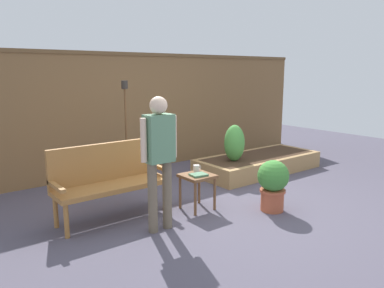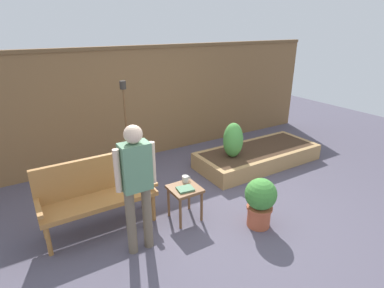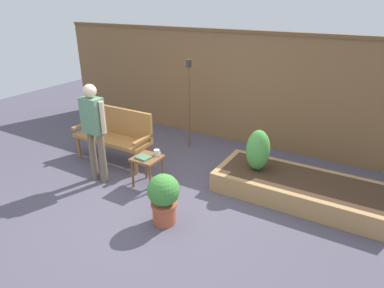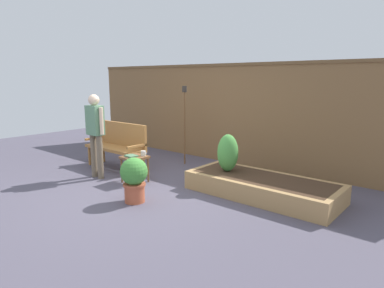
{
  "view_description": "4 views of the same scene",
  "coord_description": "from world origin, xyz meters",
  "px_view_note": "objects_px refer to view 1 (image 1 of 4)",
  "views": [
    {
      "loc": [
        -3.41,
        -3.54,
        1.83
      ],
      "look_at": [
        0.05,
        0.92,
        0.73
      ],
      "focal_mm": 35.25,
      "sensor_mm": 36.0,
      "label": 1
    },
    {
      "loc": [
        -2.2,
        -2.9,
        2.52
      ],
      "look_at": [
        0.21,
        1.04,
        0.71
      ],
      "focal_mm": 28.75,
      "sensor_mm": 36.0,
      "label": 2
    },
    {
      "loc": [
        2.49,
        -3.39,
        2.69
      ],
      "look_at": [
        0.11,
        0.7,
        0.63
      ],
      "focal_mm": 31.57,
      "sensor_mm": 36.0,
      "label": 3
    },
    {
      "loc": [
        4.17,
        -3.61,
        1.85
      ],
      "look_at": [
        0.63,
        0.6,
        0.78
      ],
      "focal_mm": 31.7,
      "sensor_mm": 36.0,
      "label": 4
    }
  ],
  "objects_px": {
    "garden_bench": "(109,176)",
    "person_by_bench": "(159,152)",
    "tiki_torch": "(126,114)",
    "shrub_near_bench": "(234,143)",
    "cup_on_table": "(196,168)",
    "book_on_table": "(199,175)",
    "potted_boxwood": "(273,183)",
    "side_table": "(197,181)"
  },
  "relations": [
    {
      "from": "tiki_torch",
      "to": "person_by_bench",
      "type": "relative_size",
      "value": 1.08
    },
    {
      "from": "garden_bench",
      "to": "side_table",
      "type": "xyz_separation_m",
      "value": [
        1.05,
        -0.46,
        -0.15
      ]
    },
    {
      "from": "potted_boxwood",
      "to": "person_by_bench",
      "type": "xyz_separation_m",
      "value": [
        -1.52,
        0.39,
        0.55
      ]
    },
    {
      "from": "side_table",
      "to": "person_by_bench",
      "type": "xyz_separation_m",
      "value": [
        -0.76,
        -0.26,
        0.54
      ]
    },
    {
      "from": "garden_bench",
      "to": "person_by_bench",
      "type": "bearing_deg",
      "value": -68.57
    },
    {
      "from": "side_table",
      "to": "cup_on_table",
      "type": "xyz_separation_m",
      "value": [
        0.09,
        0.13,
        0.13
      ]
    },
    {
      "from": "book_on_table",
      "to": "potted_boxwood",
      "type": "relative_size",
      "value": 0.31
    },
    {
      "from": "cup_on_table",
      "to": "person_by_bench",
      "type": "xyz_separation_m",
      "value": [
        -0.85,
        -0.4,
        0.41
      ]
    },
    {
      "from": "garden_bench",
      "to": "potted_boxwood",
      "type": "height_order",
      "value": "garden_bench"
    },
    {
      "from": "potted_boxwood",
      "to": "cup_on_table",
      "type": "bearing_deg",
      "value": 130.15
    },
    {
      "from": "side_table",
      "to": "shrub_near_bench",
      "type": "height_order",
      "value": "shrub_near_bench"
    },
    {
      "from": "tiki_torch",
      "to": "person_by_bench",
      "type": "height_order",
      "value": "tiki_torch"
    },
    {
      "from": "side_table",
      "to": "book_on_table",
      "type": "distance_m",
      "value": 0.11
    },
    {
      "from": "side_table",
      "to": "cup_on_table",
      "type": "relative_size",
      "value": 3.82
    },
    {
      "from": "shrub_near_bench",
      "to": "cup_on_table",
      "type": "bearing_deg",
      "value": -153.93
    },
    {
      "from": "book_on_table",
      "to": "shrub_near_bench",
      "type": "distance_m",
      "value": 1.71
    },
    {
      "from": "tiki_torch",
      "to": "side_table",
      "type": "bearing_deg",
      "value": -82.79
    },
    {
      "from": "garden_bench",
      "to": "side_table",
      "type": "bearing_deg",
      "value": -23.77
    },
    {
      "from": "tiki_torch",
      "to": "person_by_bench",
      "type": "bearing_deg",
      "value": -106.96
    },
    {
      "from": "potted_boxwood",
      "to": "shrub_near_bench",
      "type": "xyz_separation_m",
      "value": [
        0.7,
        1.45,
        0.23
      ]
    },
    {
      "from": "garden_bench",
      "to": "person_by_bench",
      "type": "height_order",
      "value": "person_by_bench"
    },
    {
      "from": "potted_boxwood",
      "to": "garden_bench",
      "type": "bearing_deg",
      "value": 148.22
    },
    {
      "from": "shrub_near_bench",
      "to": "tiki_torch",
      "type": "distance_m",
      "value": 1.91
    },
    {
      "from": "potted_boxwood",
      "to": "side_table",
      "type": "bearing_deg",
      "value": 139.02
    },
    {
      "from": "potted_boxwood",
      "to": "shrub_near_bench",
      "type": "relative_size",
      "value": 1.09
    },
    {
      "from": "cup_on_table",
      "to": "potted_boxwood",
      "type": "xyz_separation_m",
      "value": [
        0.66,
        -0.79,
        -0.14
      ]
    },
    {
      "from": "garden_bench",
      "to": "shrub_near_bench",
      "type": "distance_m",
      "value": 2.52
    },
    {
      "from": "garden_bench",
      "to": "book_on_table",
      "type": "distance_m",
      "value": 1.15
    },
    {
      "from": "cup_on_table",
      "to": "potted_boxwood",
      "type": "bearing_deg",
      "value": -49.85
    },
    {
      "from": "garden_bench",
      "to": "tiki_torch",
      "type": "bearing_deg",
      "value": 52.88
    },
    {
      "from": "potted_boxwood",
      "to": "shrub_near_bench",
      "type": "distance_m",
      "value": 1.63
    },
    {
      "from": "book_on_table",
      "to": "person_by_bench",
      "type": "distance_m",
      "value": 0.89
    },
    {
      "from": "shrub_near_bench",
      "to": "tiki_torch",
      "type": "height_order",
      "value": "tiki_torch"
    },
    {
      "from": "side_table",
      "to": "potted_boxwood",
      "type": "distance_m",
      "value": 1.0
    },
    {
      "from": "garden_bench",
      "to": "cup_on_table",
      "type": "bearing_deg",
      "value": -16.12
    },
    {
      "from": "person_by_bench",
      "to": "garden_bench",
      "type": "bearing_deg",
      "value": 111.43
    },
    {
      "from": "person_by_bench",
      "to": "book_on_table",
      "type": "bearing_deg",
      "value": 15.82
    },
    {
      "from": "side_table",
      "to": "tiki_torch",
      "type": "distance_m",
      "value": 1.77
    },
    {
      "from": "side_table",
      "to": "potted_boxwood",
      "type": "height_order",
      "value": "potted_boxwood"
    },
    {
      "from": "garden_bench",
      "to": "potted_boxwood",
      "type": "distance_m",
      "value": 2.13
    },
    {
      "from": "potted_boxwood",
      "to": "tiki_torch",
      "type": "xyz_separation_m",
      "value": [
        -0.95,
        2.24,
        0.77
      ]
    },
    {
      "from": "book_on_table",
      "to": "tiki_torch",
      "type": "relative_size",
      "value": 0.12
    }
  ]
}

